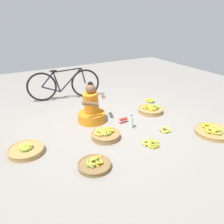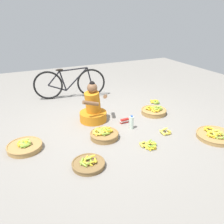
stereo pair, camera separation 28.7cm
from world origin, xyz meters
name	(u,v)px [view 2 (the right image)]	position (x,y,z in m)	size (l,w,h in m)	color
ground_plane	(107,125)	(0.00, 0.00, 0.00)	(10.00, 10.00, 0.00)	gray
vendor_woman_front	(93,109)	(-0.17, 0.30, 0.25)	(0.63, 0.52, 0.79)	orange
bicycle_leaning	(70,83)	(-0.21, 1.75, 0.36)	(1.67, 0.41, 0.73)	black
banana_basket_near_vendor	(104,135)	(-0.24, -0.40, 0.06)	(0.48, 0.48, 0.18)	olive
banana_basket_back_center	(88,164)	(-0.74, -1.03, 0.04)	(0.46, 0.46, 0.14)	brown
banana_basket_front_right	(25,146)	(-1.49, -0.21, 0.05)	(0.54, 0.54, 0.15)	#A87F47
banana_basket_mid_right	(154,111)	(1.08, 0.07, 0.06)	(0.52, 0.52, 0.18)	#A87F47
banana_basket_back_left	(215,135)	(1.46, -1.19, 0.05)	(0.63, 0.63, 0.15)	#A87F47
loose_bananas_back_right	(149,145)	(0.30, -0.96, 0.03)	(0.27, 0.28, 0.10)	yellow
loose_bananas_mid_left	(166,132)	(0.79, -0.72, 0.03)	(0.21, 0.21, 0.09)	yellow
loose_bananas_near_bicycle	(155,102)	(1.45, 0.56, 0.03)	(0.22, 0.26, 0.09)	gold
water_bottle	(131,123)	(0.34, -0.30, 0.12)	(0.08, 0.08, 0.26)	silver
packet_carton_stack	(124,121)	(0.33, -0.05, 0.04)	(0.17, 0.08, 0.09)	red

